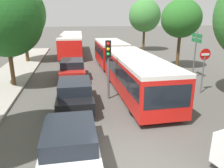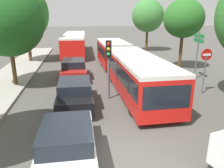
{
  "view_description": "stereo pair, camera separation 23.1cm",
  "coord_description": "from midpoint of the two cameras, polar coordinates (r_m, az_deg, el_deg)",
  "views": [
    {
      "loc": [
        -1.75,
        -5.88,
        4.68
      ],
      "look_at": [
        0.2,
        5.1,
        1.2
      ],
      "focal_mm": 35.0,
      "sensor_mm": 36.0,
      "label": 1
    },
    {
      "loc": [
        -1.52,
        -5.91,
        4.68
      ],
      "look_at": [
        0.2,
        5.1,
        1.2
      ],
      "focal_mm": 35.0,
      "sensor_mm": 36.0,
      "label": 2
    }
  ],
  "objects": [
    {
      "name": "no_entry_sign",
      "position": [
        14.46,
        23.64,
        4.71
      ],
      "size": [
        0.7,
        0.08,
        2.82
      ],
      "rotation": [
        0.0,
        0.0,
        -1.57
      ],
      "color": "#56595E",
      "rests_on": "ground"
    },
    {
      "name": "traffic_light",
      "position": [
        12.28,
        -0.33,
        7.11
      ],
      "size": [
        0.36,
        0.39,
        3.4
      ],
      "rotation": [
        0.0,
        0.0,
        -1.78
      ],
      "color": "#56595E",
      "rests_on": "ground"
    },
    {
      "name": "kerb_strip_left",
      "position": [
        18.56,
        -24.76,
        1.34
      ],
      "size": [
        3.2,
        32.65,
        0.14
      ],
      "primitive_type": "cube",
      "color": "#9E998E",
      "rests_on": "ground"
    },
    {
      "name": "queued_car_white",
      "position": [
        7.42,
        -10.7,
        -15.21
      ],
      "size": [
        1.77,
        4.13,
        1.43
      ],
      "rotation": [
        0.0,
        0.0,
        1.57
      ],
      "color": "white",
      "rests_on": "ground"
    },
    {
      "name": "tree_left_mid",
      "position": [
        15.87,
        -25.19,
        14.37
      ],
      "size": [
        4.64,
        4.64,
        6.72
      ],
      "color": "#51381E",
      "rests_on": "ground"
    },
    {
      "name": "tree_left_far",
      "position": [
        24.28,
        -21.17,
        16.53
      ],
      "size": [
        4.53,
        4.53,
        7.59
      ],
      "color": "#51381E",
      "rests_on": "ground"
    },
    {
      "name": "direction_sign_post",
      "position": [
        17.6,
        21.89,
        9.18
      ],
      "size": [
        0.14,
        1.4,
        3.6
      ],
      "rotation": [
        0.0,
        0.0,
        3.08
      ],
      "color": "#56595E",
      "rests_on": "ground"
    },
    {
      "name": "ground_plane",
      "position": [
        7.71,
        5.61,
        -20.17
      ],
      "size": [
        200.0,
        200.0,
        0.0
      ],
      "primitive_type": "plane",
      "color": "#4F4C47"
    },
    {
      "name": "queued_car_red",
      "position": [
        17.19,
        -9.55,
        3.92
      ],
      "size": [
        1.85,
        4.32,
        1.5
      ],
      "rotation": [
        0.0,
        0.0,
        1.57
      ],
      "color": "#B21E19",
      "rests_on": "ground"
    },
    {
      "name": "articulated_bus",
      "position": [
        16.61,
        3.64,
        5.82
      ],
      "size": [
        2.65,
        16.01,
        2.37
      ],
      "rotation": [
        0.0,
        0.0,
        -1.56
      ],
      "color": "red",
      "rests_on": "ground"
    },
    {
      "name": "city_bus_rear",
      "position": [
        28.73,
        -9.51,
        10.67
      ],
      "size": [
        3.02,
        11.73,
        2.51
      ],
      "rotation": [
        0.0,
        0.0,
        1.53
      ],
      "color": "red",
      "rests_on": "ground"
    },
    {
      "name": "tree_right_far",
      "position": [
        31.04,
        9.56,
        16.99
      ],
      "size": [
        4.23,
        4.23,
        6.87
      ],
      "color": "#51381E",
      "rests_on": "ground"
    },
    {
      "name": "queued_car_black",
      "position": [
        11.79,
        -9.09,
        -2.39
      ],
      "size": [
        1.81,
        4.24,
        1.47
      ],
      "rotation": [
        0.0,
        0.0,
        1.57
      ],
      "color": "black",
      "rests_on": "ground"
    },
    {
      "name": "tree_right_mid",
      "position": [
        20.71,
        18.52,
        15.66
      ],
      "size": [
        3.49,
        3.49,
        6.13
      ],
      "color": "#51381E",
      "rests_on": "ground"
    }
  ]
}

